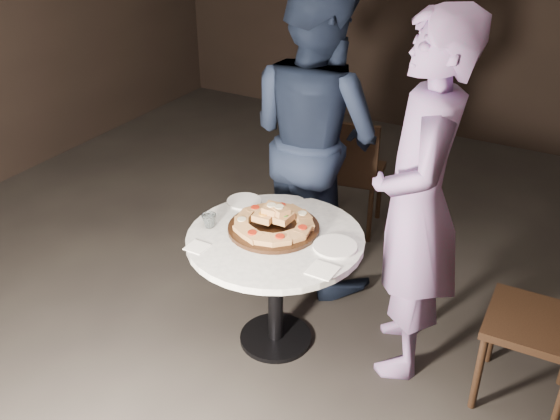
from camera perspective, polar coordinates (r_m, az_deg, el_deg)
name	(u,v)px	position (r m, az deg, el deg)	size (l,w,h in m)	color
floor	(270,337)	(3.67, -0.93, -11.50)	(7.00, 7.00, 0.00)	black
table	(275,257)	(3.30, -0.43, -4.30)	(1.10, 1.10, 0.70)	black
serving_board	(274,228)	(3.28, -0.58, -1.65)	(0.48, 0.48, 0.02)	black
focaccia_pile	(274,221)	(3.27, -0.57, -0.97)	(0.43, 0.44, 0.11)	#B77D46
plate_left	(244,201)	(3.55, -3.30, 0.81)	(0.20, 0.20, 0.01)	white
plate_right	(335,246)	(3.15, 5.05, -3.33)	(0.22, 0.22, 0.01)	white
water_glass	(209,221)	(3.32, -6.49, -0.98)	(0.08, 0.08, 0.07)	silver
napkin_near	(197,247)	(3.17, -7.59, -3.38)	(0.10, 0.10, 0.01)	white
napkin_far	(322,270)	(2.98, 3.90, -5.53)	(0.13, 0.13, 0.01)	white
chair_far	(350,168)	(4.40, 6.44, 3.82)	(0.49, 0.51, 0.89)	black
chair_right	(560,317)	(3.22, 24.22, -8.91)	(0.47, 0.45, 0.94)	black
diner_navy	(315,137)	(3.79, 3.26, 6.72)	(0.92, 0.72, 1.89)	black
diner_teal	(418,204)	(3.08, 12.50, 0.50)	(0.69, 0.45, 1.89)	slate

